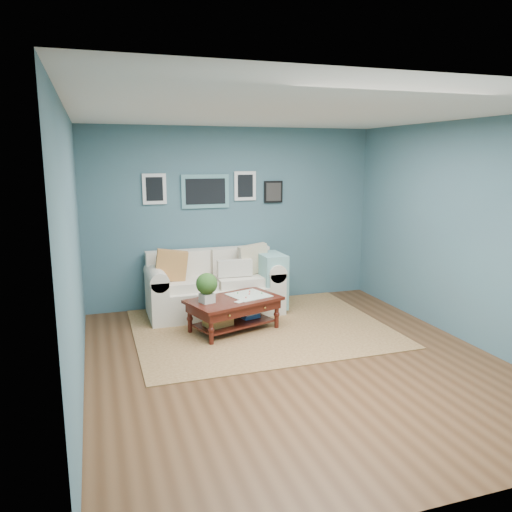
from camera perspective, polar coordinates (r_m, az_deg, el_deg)
name	(u,v)px	position (r m, az deg, el deg)	size (l,w,h in m)	color
room_shell	(294,241)	(5.41, 4.37, 1.71)	(5.00, 5.02, 2.70)	brown
area_rug	(261,328)	(6.75, 0.53, -8.20)	(3.29, 2.64, 0.01)	brown
loveseat	(220,285)	(7.33, -4.18, -3.33)	(1.97, 0.89, 1.01)	beige
coffee_table	(229,305)	(6.53, -3.06, -5.58)	(1.33, 1.02, 0.82)	#360B09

